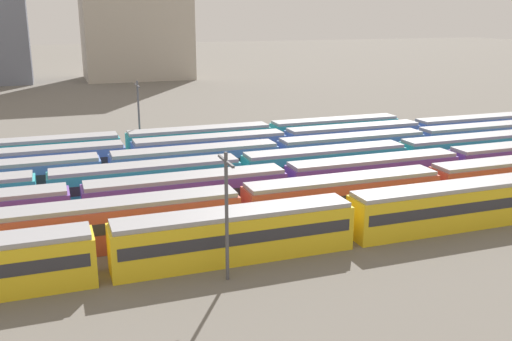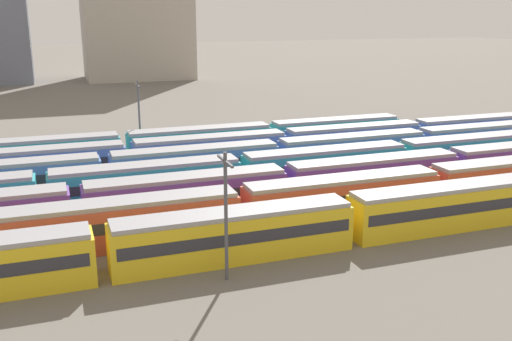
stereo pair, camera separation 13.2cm
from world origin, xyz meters
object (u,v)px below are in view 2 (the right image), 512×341
train_track_0 (349,219)px  train_track_6 (200,142)px  catenary_pole_0 (226,210)px  train_track_2 (285,185)px  train_track_4 (278,157)px  train_track_1 (433,186)px  catenary_pole_1 (139,115)px  train_track_3 (241,173)px  train_track_5 (285,145)px

train_track_0 → train_track_6: (-4.03, 31.20, -0.00)m
catenary_pole_0 → train_track_2: bearing=53.8°
train_track_4 → train_track_1: bearing=-59.1°
train_track_4 → catenary_pole_0: (-13.28, -23.91, 3.09)m
train_track_2 → train_track_4: bearing=71.9°
train_track_1 → catenary_pole_1: (-22.63, 28.91, 3.38)m
train_track_4 → train_track_6: same height
train_track_0 → catenary_pole_1: bearing=107.9°
train_track_6 → train_track_2: bearing=-82.0°
train_track_4 → train_track_6: size_ratio=1.34×
catenary_pole_1 → train_track_1: bearing=-51.9°
train_track_0 → train_track_4: size_ratio=1.00×
train_track_0 → catenary_pole_0: catenary_pole_0 is taller
train_track_3 → catenary_pole_0: catenary_pole_0 is taller
train_track_2 → train_track_6: same height
train_track_2 → train_track_6: 21.01m
train_track_5 → train_track_6: (-9.38, 5.20, -0.00)m
train_track_2 → catenary_pole_0: 17.02m
train_track_2 → train_track_3: bearing=117.5°
train_track_6 → catenary_pole_0: (-6.95, -34.31, 3.09)m
train_track_1 → catenary_pole_0: size_ratio=12.61×
train_track_5 → catenary_pole_1: bearing=153.6°
train_track_0 → train_track_2: bearing=96.0°
train_track_5 → train_track_0: bearing=-101.6°
train_track_1 → catenary_pole_1: size_ratio=11.86×
train_track_3 → catenary_pole_0: 20.28m
train_track_1 → train_track_4: bearing=120.9°
train_track_2 → catenary_pole_1: catenary_pole_1 is taller
train_track_6 → catenary_pole_0: size_ratio=6.26×
catenary_pole_0 → train_track_3: bearing=69.0°
train_track_2 → catenary_pole_0: catenary_pole_0 is taller
train_track_0 → train_track_3: size_ratio=1.00×
train_track_5 → catenary_pole_0: catenary_pole_0 is taller
catenary_pole_0 → catenary_pole_1: bearing=90.0°
train_track_5 → catenary_pole_1: 18.56m
catenary_pole_1 → train_track_5: bearing=-26.4°
train_track_4 → catenary_pole_1: bearing=135.0°
train_track_2 → train_track_3: same height
train_track_5 → catenary_pole_1: (-16.35, 8.11, 3.38)m
train_track_1 → catenary_pole_0: bearing=-159.8°
train_track_2 → catenary_pole_1: bearing=112.7°
train_track_3 → train_track_6: (-0.24, 15.60, -0.00)m
train_track_0 → catenary_pole_1: catenary_pole_1 is taller
train_track_3 → train_track_6: bearing=90.9°
train_track_4 → train_track_2: bearing=-108.1°
train_track_3 → catenary_pole_0: (-7.19, -18.71, 3.09)m
train_track_6 → catenary_pole_1: bearing=157.3°
train_track_1 → train_track_6: (-15.67, 26.00, -0.00)m
train_track_1 → train_track_3: same height
train_track_2 → train_track_5: 16.88m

